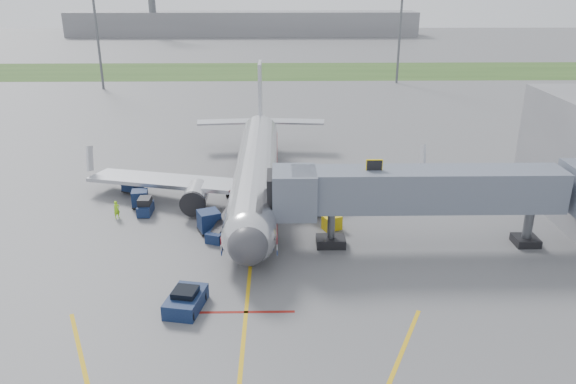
{
  "coord_description": "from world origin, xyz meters",
  "views": [
    {
      "loc": [
        2.05,
        -33.51,
        19.23
      ],
      "look_at": [
        2.8,
        8.19,
        3.2
      ],
      "focal_mm": 35.0,
      "sensor_mm": 36.0,
      "label": 1
    }
  ],
  "objects_px": {
    "airliner": "(256,170)",
    "baggage_tug": "(145,207)",
    "pushback_tug": "(186,300)",
    "ramp_worker": "(117,210)",
    "belt_loader": "(222,231)"
  },
  "relations": [
    {
      "from": "belt_loader",
      "to": "ramp_worker",
      "type": "distance_m",
      "value": 9.96
    },
    {
      "from": "baggage_tug",
      "to": "belt_loader",
      "type": "bearing_deg",
      "value": -33.49
    },
    {
      "from": "airliner",
      "to": "baggage_tug",
      "type": "distance_m",
      "value": 10.41
    },
    {
      "from": "belt_loader",
      "to": "pushback_tug",
      "type": "bearing_deg",
      "value": -96.89
    },
    {
      "from": "ramp_worker",
      "to": "pushback_tug",
      "type": "bearing_deg",
      "value": -105.35
    },
    {
      "from": "belt_loader",
      "to": "airliner",
      "type": "bearing_deg",
      "value": 73.57
    },
    {
      "from": "baggage_tug",
      "to": "pushback_tug",
      "type": "bearing_deg",
      "value": -68.94
    },
    {
      "from": "airliner",
      "to": "baggage_tug",
      "type": "height_order",
      "value": "airliner"
    },
    {
      "from": "belt_loader",
      "to": "ramp_worker",
      "type": "xyz_separation_m",
      "value": [
        -9.22,
        3.76,
        0.31
      ]
    },
    {
      "from": "airliner",
      "to": "belt_loader",
      "type": "xyz_separation_m",
      "value": [
        -2.49,
        -8.44,
        -2.18
      ]
    },
    {
      "from": "pushback_tug",
      "to": "belt_loader",
      "type": "height_order",
      "value": "belt_loader"
    },
    {
      "from": "airliner",
      "to": "pushback_tug",
      "type": "relative_size",
      "value": 10.14
    },
    {
      "from": "belt_loader",
      "to": "ramp_worker",
      "type": "height_order",
      "value": "belt_loader"
    },
    {
      "from": "ramp_worker",
      "to": "airliner",
      "type": "bearing_deg",
      "value": -23.08
    },
    {
      "from": "pushback_tug",
      "to": "ramp_worker",
      "type": "height_order",
      "value": "ramp_worker"
    }
  ]
}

